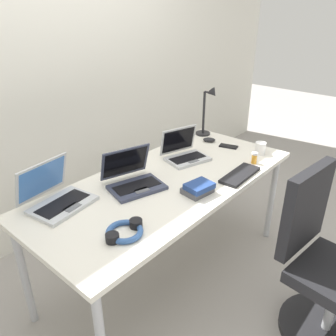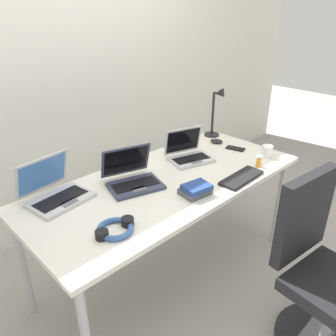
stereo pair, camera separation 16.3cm
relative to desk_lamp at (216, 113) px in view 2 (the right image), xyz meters
name	(u,v)px [view 2 (the right image)]	position (x,y,z in m)	size (l,w,h in m)	color
ground_plane	(168,271)	(-0.80, -0.28, -0.94)	(12.00, 12.00, 0.00)	gray
wall_back	(67,65)	(-0.80, 0.82, 0.36)	(6.00, 0.13, 2.60)	silver
desk	(168,188)	(-0.80, -0.28, -0.25)	(1.80, 0.80, 0.74)	silver
desk_lamp	(216,113)	(0.00, 0.00, 0.00)	(0.12, 0.18, 0.40)	black
laptop_near_mouse	(189,154)	(-0.49, -0.16, -0.15)	(0.34, 0.31, 0.21)	#B7BABC
laptop_by_keyboard	(55,192)	(-1.41, -0.01, -0.15)	(0.36, 0.34, 0.24)	#B7BABC
laptop_front_left	(132,178)	(-1.00, -0.17, -0.15)	(0.37, 0.36, 0.22)	#33384C
external_keyboard	(242,178)	(-0.47, -0.59, -0.19)	(0.33, 0.12, 0.02)	black
computer_mouse	(217,141)	(-0.11, -0.10, -0.18)	(0.06, 0.10, 0.03)	black
cell_phone	(235,148)	(-0.10, -0.27, -0.19)	(0.06, 0.14, 0.01)	black
headphones	(115,229)	(-1.35, -0.48, -0.18)	(0.21, 0.18, 0.04)	#335999
pill_bottle	(259,161)	(-0.24, -0.56, -0.16)	(0.04, 0.04, 0.08)	gold
book_stack	(196,190)	(-0.81, -0.52, -0.17)	(0.17, 0.15, 0.07)	#4C4C51
coffee_mug	(267,151)	(-0.06, -0.52, -0.15)	(0.11, 0.08, 0.09)	white
office_chair	(322,282)	(-0.57, -1.21, -0.54)	(0.52, 0.56, 0.97)	black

